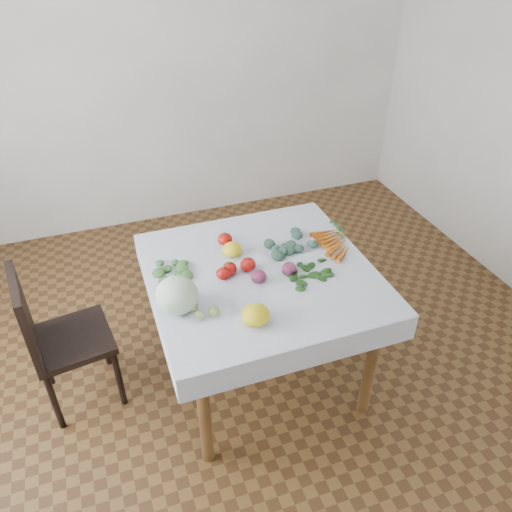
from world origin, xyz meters
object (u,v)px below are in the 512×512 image
Objects in this scene: heirloom_back at (232,249)px; cabbage at (177,295)px; table at (261,287)px; chair at (53,334)px; carrot_bunch at (334,242)px.

cabbage is at bearing -137.32° from heirloom_back.
table is 0.52m from cabbage.
table is 1.09m from chair.
chair is 0.77m from cabbage.
heirloom_back is at bearing 0.31° from chair.
table is at bearing 18.37° from cabbage.
table is 9.47× the size of heirloom_back.
cabbage is (0.60, -0.33, 0.35)m from chair.
heirloom_back reaches higher than table.
chair is 4.42× the size of cabbage.
carrot_bunch is (0.92, 0.25, -0.07)m from cabbage.
cabbage reaches higher than chair.
chair is at bearing 151.02° from cabbage.
carrot_bunch reaches higher than table.
table is at bearing -168.44° from carrot_bunch.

